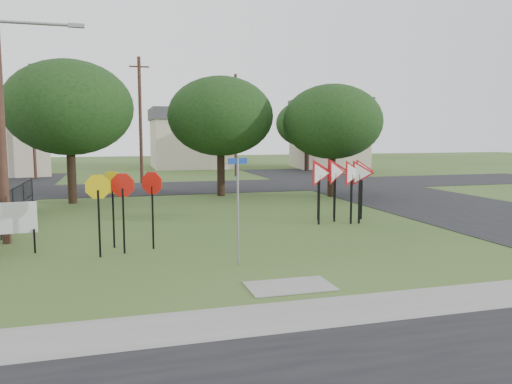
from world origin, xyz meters
TOP-DOWN VIEW (x-y plane):
  - ground at (0.00, 0.00)m, footprint 140.00×140.00m
  - sidewalk at (0.00, -4.20)m, footprint 30.00×1.60m
  - planting_strip at (0.00, -5.40)m, footprint 30.00×0.80m
  - street_right at (12.00, 10.00)m, footprint 8.00×50.00m
  - street_far at (0.00, 20.00)m, footprint 60.00×8.00m
  - curb_pad at (0.00, -2.40)m, footprint 2.00×1.20m
  - street_name_sign at (-0.70, -0.18)m, footprint 0.57×0.24m
  - stop_sign_cluster at (-3.67, 2.29)m, footprint 2.24×1.39m
  - yield_sign_cluster at (4.91, 5.35)m, footprint 3.31×2.13m
  - info_board at (-6.75, 2.81)m, footprint 1.24×0.16m
  - utility_pole_main at (-7.24, 4.50)m, footprint 3.55×0.33m
  - far_pole_a at (-2.00, 24.00)m, footprint 1.40×0.24m
  - far_pole_b at (6.00, 28.00)m, footprint 1.40×0.24m
  - far_pole_c at (-10.00, 30.00)m, footprint 1.40×0.24m
  - fence_run at (-7.60, 6.25)m, footprint 0.05×11.55m
  - house_mid at (4.00, 40.00)m, footprint 8.40×8.40m
  - house_right at (18.00, 36.00)m, footprint 8.30×8.30m
  - tree_near_left at (-6.00, 14.00)m, footprint 6.40×6.40m
  - tree_near_mid at (2.00, 15.00)m, footprint 6.00×6.00m
  - tree_near_right at (8.00, 13.00)m, footprint 5.60×5.60m
  - tree_far_right at (14.00, 32.00)m, footprint 6.00×6.00m

SIDE VIEW (x-z plane):
  - ground at x=0.00m, z-range 0.00..0.00m
  - planting_strip at x=0.00m, z-range 0.00..0.02m
  - sidewalk at x=0.00m, z-range 0.00..0.02m
  - street_right at x=12.00m, z-range 0.00..0.02m
  - street_far at x=0.00m, z-range 0.00..0.02m
  - curb_pad at x=0.00m, z-range 0.00..0.02m
  - fence_run at x=-7.60m, z-range 0.03..1.53m
  - info_board at x=-6.75m, z-range 0.25..1.81m
  - street_name_sign at x=-0.70m, z-range 0.22..3.13m
  - stop_sign_cluster at x=-3.67m, z-range 0.59..3.01m
  - yield_sign_cluster at x=4.91m, z-range 0.60..3.19m
  - house_mid at x=4.00m, z-range 0.05..6.25m
  - house_right at x=18.00m, z-range 0.05..7.25m
  - tree_near_right at x=8.00m, z-range 1.06..7.39m
  - far_pole_b at x=6.00m, z-range 0.10..8.60m
  - tree_near_mid at x=2.00m, z-range 1.14..7.94m
  - tree_far_right at x=14.00m, z-range 1.14..7.94m
  - far_pole_a at x=-2.00m, z-range 0.10..9.10m
  - far_pole_c at x=-10.00m, z-range 0.10..9.10m
  - tree_near_left at x=-6.00m, z-range 1.22..8.49m
  - utility_pole_main at x=-7.24m, z-range 0.21..10.21m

